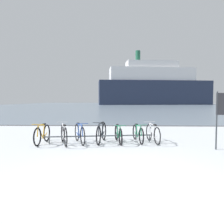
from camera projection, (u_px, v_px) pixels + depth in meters
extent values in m
cube|color=silver|center=(119.00, 211.00, 3.47)|extent=(80.00, 22.00, 0.08)
cube|color=slate|center=(119.00, 105.00, 69.34)|extent=(80.00, 110.00, 0.08)
cube|color=#47474C|center=(119.00, 126.00, 14.45)|extent=(80.00, 0.50, 0.05)
cylinder|color=#4C5156|center=(101.00, 136.00, 8.70)|extent=(4.36, 0.70, 0.05)
cylinder|color=#4C5156|center=(49.00, 141.00, 8.47)|extent=(0.04, 0.04, 0.28)
cylinder|color=#4C5156|center=(149.00, 138.00, 8.94)|extent=(0.04, 0.04, 0.28)
torus|color=black|center=(37.00, 137.00, 8.07)|extent=(0.08, 0.70, 0.70)
torus|color=black|center=(47.00, 133.00, 9.03)|extent=(0.08, 0.70, 0.70)
cylinder|color=gold|center=(41.00, 132.00, 8.38)|extent=(0.05, 0.51, 0.58)
cylinder|color=gold|center=(44.00, 132.00, 8.69)|extent=(0.04, 0.18, 0.52)
cylinder|color=gold|center=(41.00, 125.00, 8.43)|extent=(0.06, 0.63, 0.08)
cylinder|color=gold|center=(45.00, 136.00, 8.83)|extent=(0.05, 0.42, 0.19)
cylinder|color=gold|center=(38.00, 131.00, 8.10)|extent=(0.04, 0.11, 0.41)
cube|color=black|center=(44.00, 124.00, 8.74)|extent=(0.09, 0.20, 0.05)
cylinder|color=gold|center=(38.00, 124.00, 8.12)|extent=(0.46, 0.04, 0.02)
torus|color=black|center=(62.00, 133.00, 8.83)|extent=(0.29, 0.68, 0.71)
torus|color=black|center=(66.00, 137.00, 7.93)|extent=(0.29, 0.68, 0.71)
cylinder|color=silver|center=(63.00, 131.00, 8.53)|extent=(0.22, 0.49, 0.60)
cylinder|color=silver|center=(64.00, 133.00, 8.24)|extent=(0.10, 0.18, 0.54)
cylinder|color=silver|center=(64.00, 125.00, 8.45)|extent=(0.26, 0.60, 0.09)
cylinder|color=silver|center=(65.00, 139.00, 8.13)|extent=(0.18, 0.40, 0.19)
cylinder|color=silver|center=(62.00, 128.00, 8.79)|extent=(0.07, 0.11, 0.43)
cube|color=black|center=(65.00, 125.00, 8.16)|extent=(0.15, 0.22, 0.05)
cylinder|color=silver|center=(63.00, 122.00, 8.74)|extent=(0.44, 0.19, 0.02)
torus|color=black|center=(83.00, 136.00, 8.18)|extent=(0.31, 0.67, 0.70)
torus|color=black|center=(77.00, 132.00, 9.13)|extent=(0.31, 0.67, 0.70)
cylinder|color=#3359B2|center=(81.00, 132.00, 8.48)|extent=(0.24, 0.51, 0.60)
cylinder|color=#3359B2|center=(79.00, 131.00, 8.79)|extent=(0.11, 0.19, 0.53)
cylinder|color=#3359B2|center=(80.00, 125.00, 8.54)|extent=(0.29, 0.63, 0.09)
cylinder|color=#3359B2|center=(78.00, 135.00, 8.93)|extent=(0.20, 0.43, 0.19)
cylinder|color=#3359B2|center=(82.00, 131.00, 8.20)|extent=(0.08, 0.12, 0.42)
cube|color=black|center=(78.00, 123.00, 8.85)|extent=(0.15, 0.22, 0.05)
cylinder|color=#3359B2|center=(82.00, 124.00, 8.22)|extent=(0.43, 0.20, 0.02)
torus|color=black|center=(99.00, 136.00, 8.27)|extent=(0.14, 0.73, 0.73)
torus|color=black|center=(104.00, 132.00, 9.32)|extent=(0.14, 0.73, 0.73)
cylinder|color=#1E2328|center=(100.00, 131.00, 8.61)|extent=(0.11, 0.56, 0.61)
cylinder|color=#1E2328|center=(102.00, 130.00, 8.95)|extent=(0.06, 0.20, 0.55)
cylinder|color=#1E2328|center=(101.00, 124.00, 8.67)|extent=(0.13, 0.69, 0.09)
cylinder|color=#1E2328|center=(103.00, 134.00, 9.10)|extent=(0.10, 0.46, 0.20)
cylinder|color=#1E2328|center=(99.00, 130.00, 8.30)|extent=(0.05, 0.12, 0.43)
cube|color=black|center=(103.00, 122.00, 9.01)|extent=(0.11, 0.21, 0.05)
cylinder|color=#1E2328|center=(99.00, 123.00, 8.32)|extent=(0.46, 0.08, 0.02)
torus|color=black|center=(120.00, 137.00, 8.24)|extent=(0.16, 0.64, 0.64)
torus|color=black|center=(116.00, 133.00, 9.26)|extent=(0.16, 0.64, 0.64)
cylinder|color=#2D8C60|center=(119.00, 133.00, 8.57)|extent=(0.12, 0.54, 0.54)
cylinder|color=#2D8C60|center=(118.00, 132.00, 8.90)|extent=(0.07, 0.19, 0.48)
cylinder|color=#2D8C60|center=(119.00, 126.00, 8.63)|extent=(0.14, 0.67, 0.08)
cylinder|color=#2D8C60|center=(117.00, 135.00, 9.05)|extent=(0.11, 0.45, 0.18)
cylinder|color=#2D8C60|center=(120.00, 132.00, 8.27)|extent=(0.05, 0.12, 0.37)
cube|color=black|center=(117.00, 125.00, 8.96)|extent=(0.11, 0.21, 0.05)
cylinder|color=#2D8C60|center=(120.00, 125.00, 8.30)|extent=(0.46, 0.10, 0.02)
torus|color=black|center=(141.00, 136.00, 8.39)|extent=(0.15, 0.64, 0.64)
torus|color=black|center=(135.00, 132.00, 9.46)|extent=(0.15, 0.64, 0.64)
cylinder|color=#2D8C60|center=(139.00, 132.00, 8.73)|extent=(0.13, 0.57, 0.54)
cylinder|color=#2D8C60|center=(137.00, 131.00, 9.08)|extent=(0.07, 0.20, 0.48)
cylinder|color=#2D8C60|center=(139.00, 126.00, 8.80)|extent=(0.15, 0.71, 0.08)
cylinder|color=#2D8C60|center=(136.00, 135.00, 9.24)|extent=(0.11, 0.47, 0.18)
cylinder|color=#2D8C60|center=(141.00, 131.00, 8.42)|extent=(0.05, 0.12, 0.38)
cube|color=black|center=(136.00, 124.00, 9.15)|extent=(0.11, 0.21, 0.05)
cylinder|color=#2D8C60|center=(141.00, 125.00, 8.44)|extent=(0.46, 0.10, 0.02)
torus|color=black|center=(149.00, 132.00, 9.30)|extent=(0.17, 0.67, 0.68)
torus|color=black|center=(157.00, 136.00, 8.33)|extent=(0.17, 0.67, 0.68)
cylinder|color=silver|center=(151.00, 130.00, 8.98)|extent=(0.13, 0.51, 0.58)
cylinder|color=silver|center=(154.00, 132.00, 8.67)|extent=(0.07, 0.18, 0.51)
cylinder|color=silver|center=(152.00, 124.00, 8.89)|extent=(0.15, 0.63, 0.08)
cylinder|color=silver|center=(155.00, 137.00, 8.54)|extent=(0.11, 0.43, 0.19)
cylinder|color=silver|center=(149.00, 128.00, 9.25)|extent=(0.06, 0.11, 0.41)
cube|color=black|center=(155.00, 125.00, 8.58)|extent=(0.12, 0.21, 0.05)
cylinder|color=silver|center=(150.00, 122.00, 9.20)|extent=(0.46, 0.11, 0.02)
cylinder|color=#33383D|center=(217.00, 121.00, 7.52)|extent=(0.05, 0.05, 1.99)
cube|color=#2D2D33|center=(224.00, 104.00, 7.48)|extent=(0.55, 0.05, 0.75)
cube|color=#232D47|center=(154.00, 93.00, 78.61)|extent=(40.00, 14.00, 8.28)
cube|color=white|center=(151.00, 75.00, 78.17)|extent=(30.11, 11.42, 4.55)
cube|color=white|center=(151.00, 65.00, 77.97)|extent=(18.28, 8.61, 2.32)
cylinder|color=#1E593F|center=(138.00, 56.00, 77.36)|extent=(1.68, 1.68, 3.72)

